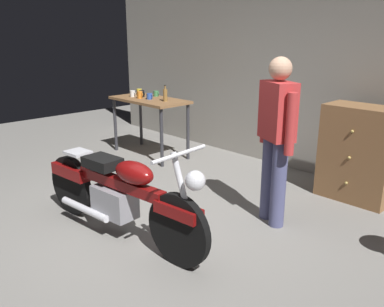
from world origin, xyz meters
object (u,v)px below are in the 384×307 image
mug_white_ceramic (133,94)px  wooden_dresser (358,154)px  mug_orange_travel (140,95)px  bottle (165,95)px  mug_yellow_tall (139,92)px  mug_green_speckled (156,94)px  motorcycle (118,193)px  mug_black_matte (142,94)px  person_standing (276,135)px  mug_blue_enamel (150,96)px

mug_white_ceramic → wooden_dresser: bearing=11.4°
wooden_dresser → mug_white_ceramic: wooden_dresser is taller
mug_orange_travel → mug_white_ceramic: (-0.21, 0.02, -0.01)m
bottle → mug_white_ceramic: bearing=-172.5°
mug_yellow_tall → mug_green_speckled: bearing=12.3°
motorcycle → bottle: 2.53m
motorcycle → mug_yellow_tall: bearing=134.0°
mug_white_ceramic → bottle: 0.70m
wooden_dresser → bottle: (-2.70, -0.59, 0.45)m
mug_orange_travel → mug_white_ceramic: size_ratio=1.04×
mug_yellow_tall → mug_orange_travel: bearing=-35.6°
wooden_dresser → mug_black_matte: (-3.28, -0.58, 0.40)m
mug_orange_travel → mug_black_matte: size_ratio=1.00×
mug_black_matte → bottle: size_ratio=0.50×
person_standing → mug_black_matte: size_ratio=13.89×
mug_blue_enamel → mug_green_speckled: size_ratio=1.03×
motorcycle → mug_black_matte: (-2.14, 1.93, 0.50)m
person_standing → mug_orange_travel: 2.91m
motorcycle → wooden_dresser: size_ratio=1.99×
mug_orange_travel → mug_blue_enamel: size_ratio=1.00×
mug_yellow_tall → bottle: (0.81, -0.13, 0.05)m
mug_orange_travel → mug_blue_enamel: (0.17, 0.05, -0.01)m
mug_yellow_tall → mug_black_matte: mug_black_matte is taller
mug_green_speckled → bottle: size_ratio=0.48×
mug_white_ceramic → mug_orange_travel: bearing=-4.2°
wooden_dresser → person_standing: bearing=-104.9°
wooden_dresser → motorcycle: bearing=-114.4°
mug_blue_enamel → bottle: 0.32m
motorcycle → mug_yellow_tall: 3.18m
person_standing → wooden_dresser: person_standing is taller
mug_orange_travel → mug_black_matte: (-0.10, 0.12, -0.00)m
wooden_dresser → mug_orange_travel: 3.28m
person_standing → wooden_dresser: bearing=-79.1°
mug_blue_enamel → mug_yellow_tall: 0.54m
wooden_dresser → mug_yellow_tall: wooden_dresser is taller
motorcycle → mug_black_matte: bearing=132.9°
motorcycle → person_standing: (0.82, 1.31, 0.48)m
mug_white_ceramic → bottle: bottle is taller
wooden_dresser → mug_orange_travel: size_ratio=9.17×
wooden_dresser → mug_green_speckled: size_ratio=9.45×
mug_white_ceramic → mug_yellow_tall: (-0.12, 0.22, -0.00)m
wooden_dresser → mug_yellow_tall: bearing=-172.5°
mug_green_speckled → bottle: bottle is taller
person_standing → mug_black_matte: 3.03m
mug_black_matte → mug_blue_enamel: bearing=-12.9°
person_standing → mug_yellow_tall: size_ratio=14.21×
mug_orange_travel → mug_yellow_tall: 0.41m
mug_green_speckled → mug_black_matte: 0.23m
person_standing → mug_yellow_tall: bearing=12.8°
mug_green_speckled → wooden_dresser: bearing=6.9°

